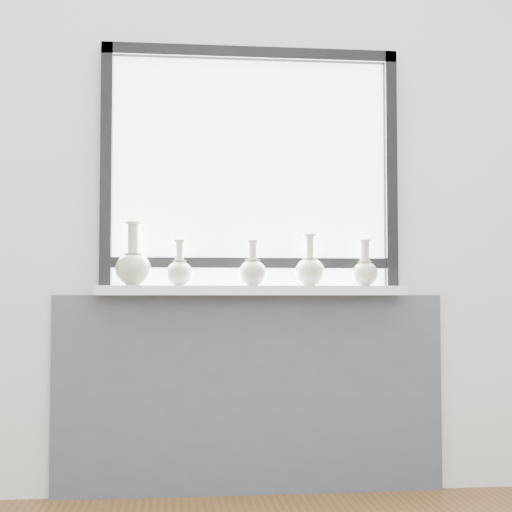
{
  "coord_description": "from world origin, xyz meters",
  "views": [
    {
      "loc": [
        -0.33,
        -1.63,
        0.86
      ],
      "look_at": [
        0.0,
        1.55,
        1.02
      ],
      "focal_mm": 55.0,
      "sensor_mm": 36.0,
      "label": 1
    }
  ],
  "objects": [
    {
      "name": "window",
      "position": [
        0.0,
        1.77,
        1.44
      ],
      "size": [
        1.3,
        0.06,
        1.05
      ],
      "color": "black",
      "rests_on": "windowsill"
    },
    {
      "name": "vase_a",
      "position": [
        -0.5,
        1.7,
        0.99
      ],
      "size": [
        0.15,
        0.15,
        0.27
      ],
      "rotation": [
        0.0,
        0.0,
        -0.26
      ],
      "color": "#B1BA95",
      "rests_on": "windowsill"
    },
    {
      "name": "back_wall",
      "position": [
        0.0,
        1.81,
        1.3
      ],
      "size": [
        3.6,
        0.02,
        2.6
      ],
      "primitive_type": "cube",
      "color": "silver",
      "rests_on": "ground"
    },
    {
      "name": "windowsill",
      "position": [
        0.0,
        1.71,
        0.88
      ],
      "size": [
        1.32,
        0.18,
        0.04
      ],
      "primitive_type": "cube",
      "color": "white",
      "rests_on": "apron_panel"
    },
    {
      "name": "apron_panel",
      "position": [
        0.0,
        1.78,
        0.43
      ],
      "size": [
        1.7,
        0.03,
        0.86
      ],
      "primitive_type": "cube",
      "color": "#464E5B",
      "rests_on": "ground"
    },
    {
      "name": "vase_d",
      "position": [
        0.25,
        1.72,
        0.97
      ],
      "size": [
        0.13,
        0.13,
        0.22
      ],
      "rotation": [
        0.0,
        0.0,
        -0.34
      ],
      "color": "#B1BA95",
      "rests_on": "windowsill"
    },
    {
      "name": "vase_c",
      "position": [
        0.0,
        1.69,
        0.97
      ],
      "size": [
        0.12,
        0.12,
        0.19
      ],
      "rotation": [
        0.0,
        0.0,
        0.2
      ],
      "color": "#B1BA95",
      "rests_on": "windowsill"
    },
    {
      "name": "vase_b",
      "position": [
        -0.31,
        1.71,
        0.96
      ],
      "size": [
        0.11,
        0.11,
        0.2
      ],
      "rotation": [
        0.0,
        0.0,
        -0.08
      ],
      "color": "#B1BA95",
      "rests_on": "windowsill"
    },
    {
      "name": "vase_e",
      "position": [
        0.49,
        1.71,
        0.97
      ],
      "size": [
        0.11,
        0.11,
        0.2
      ],
      "rotation": [
        0.0,
        0.0,
        0.33
      ],
      "color": "#B1BA95",
      "rests_on": "windowsill"
    }
  ]
}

